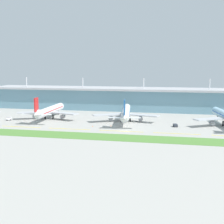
{
  "coord_description": "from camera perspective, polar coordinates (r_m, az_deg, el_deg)",
  "views": [
    {
      "loc": [
        33.64,
        -196.94,
        41.06
      ],
      "look_at": [
        -16.03,
        32.16,
        7.0
      ],
      "focal_mm": 52.23,
      "sensor_mm": 36.0,
      "label": 1
    }
  ],
  "objects": [
    {
      "name": "baggage_cart",
      "position": [
        253.94,
        -17.62,
        -1.14
      ],
      "size": [
        3.97,
        3.61,
        2.48
      ],
      "color": "silver",
      "rests_on": "ground"
    },
    {
      "name": "safety_cone_nose_front",
      "position": [
        220.09,
        -0.2,
        -2.39
      ],
      "size": [
        0.56,
        0.56,
        0.7
      ],
      "primitive_type": "cone",
      "color": "orange",
      "rests_on": "ground"
    },
    {
      "name": "taxiway_stripe_west",
      "position": [
        225.83,
        -15.62,
        -2.51
      ],
      "size": [
        28.0,
        0.7,
        0.04
      ],
      "primitive_type": "cube",
      "color": "yellow",
      "rests_on": "ground"
    },
    {
      "name": "taxiway_stripe_mid_west",
      "position": [
        212.23,
        -7.46,
        -2.95
      ],
      "size": [
        28.0,
        0.7,
        0.04
      ],
      "primitive_type": "cube",
      "color": "yellow",
      "rests_on": "ground"
    },
    {
      "name": "pushback_tug",
      "position": [
        221.65,
        11.03,
        -2.27
      ],
      "size": [
        3.36,
        4.83,
        1.85
      ],
      "color": "#333842",
      "rests_on": "ground"
    },
    {
      "name": "safety_cone_left_wingtip",
      "position": [
        218.25,
        -3.4,
        -2.5
      ],
      "size": [
        0.56,
        0.56,
        0.7
      ],
      "primitive_type": "cone",
      "color": "orange",
      "rests_on": "ground"
    },
    {
      "name": "ground_plane",
      "position": [
        203.97,
        2.49,
        -3.35
      ],
      "size": [
        600.0,
        600.0,
        0.0
      ],
      "primitive_type": "plane",
      "color": "#A8A59E"
    },
    {
      "name": "taxiway_stripe_centre",
      "position": [
        203.45,
        1.61,
        -3.37
      ],
      "size": [
        28.0,
        0.7,
        0.04
      ],
      "primitive_type": "cube",
      "color": "yellow",
      "rests_on": "ground"
    },
    {
      "name": "taxiway_stripe_mid_east",
      "position": [
        200.15,
        11.24,
        -3.73
      ],
      "size": [
        28.0,
        0.7,
        0.04
      ],
      "primitive_type": "cube",
      "color": "yellow",
      "rests_on": "ground"
    },
    {
      "name": "grass_verge",
      "position": [
        185.56,
        1.49,
        -4.5
      ],
      "size": [
        300.0,
        18.0,
        0.1
      ],
      "primitive_type": "cube",
      "color": "#518438",
      "rests_on": "ground"
    },
    {
      "name": "terminal_building",
      "position": [
        295.84,
        5.64,
        2.26
      ],
      "size": [
        288.0,
        34.0,
        29.21
      ],
      "color": "#6693A8",
      "rests_on": "ground"
    },
    {
      "name": "airliner_near_middle",
      "position": [
        252.73,
        -10.88,
        0.25
      ],
      "size": [
        48.73,
        60.7,
        18.9
      ],
      "color": "white",
      "rests_on": "ground"
    },
    {
      "name": "airliner_center",
      "position": [
        238.07,
        2.43,
        -0.1
      ],
      "size": [
        48.31,
        67.43,
        18.9
      ],
      "color": "white",
      "rests_on": "ground"
    }
  ]
}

